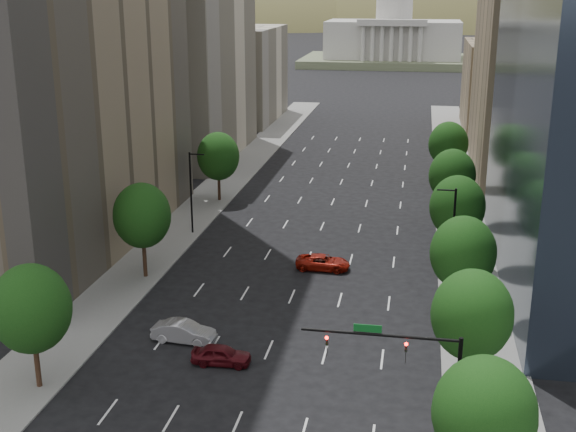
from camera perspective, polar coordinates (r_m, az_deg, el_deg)
The scene contains 23 objects.
sidewalk_left at distance 77.59m, azimuth -9.79°, elevation -2.35°, with size 6.00×200.00×0.15m, color slate.
sidewalk_right at distance 73.45m, azimuth 13.68°, elevation -3.74°, with size 6.00×200.00×0.15m, color slate.
midrise_cream_left at distance 117.29m, azimuth -7.55°, elevation 13.04°, with size 14.00×30.00×35.00m, color beige.
filler_left at distance 149.75m, azimuth -3.61°, elevation 10.76°, with size 14.00×26.00×18.00m, color beige.
parking_tan_right at distance 110.16m, azimuth 18.14°, elevation 10.79°, with size 14.00×30.00×30.00m, color #8C7759.
filler_right at distance 143.50m, azimuth 16.18°, elevation 9.45°, with size 14.00×26.00×16.00m, color #8C7759.
tree_right_0 at distance 39.48m, azimuth 14.76°, elevation -14.41°, with size 5.20×5.20×8.39m.
tree_right_1 at distance 49.04m, azimuth 13.88°, elevation -7.35°, with size 5.20×5.20×8.75m.
tree_right_2 at distance 60.21m, azimuth 13.23°, elevation -2.78°, with size 5.20×5.20×8.61m.
tree_right_3 at distance 71.53m, azimuth 12.81°, elevation 0.68°, with size 5.20×5.20×8.89m.
tree_right_4 at distance 85.16m, azimuth 12.43°, elevation 3.04°, with size 5.20×5.20×8.46m.
tree_right_5 at distance 100.70m, azimuth 12.15°, elevation 5.38°, with size 5.20×5.20×8.75m.
tree_left_0 at distance 51.27m, azimuth -19.03°, elevation -6.71°, with size 5.20×5.20×8.75m.
tree_left_1 at distance 68.15m, azimuth -11.09°, elevation 0.03°, with size 5.20×5.20×8.97m.
tree_left_2 at distance 92.11m, azimuth -5.35°, elevation 4.57°, with size 5.20×5.20×8.68m.
streetlight_rn at distance 67.04m, azimuth 12.43°, elevation -1.35°, with size 1.70×0.20×9.00m.
streetlight_ln at distance 80.05m, azimuth -7.38°, elevation 1.95°, with size 1.70×0.20×9.00m.
traffic_signal at distance 43.74m, azimuth 9.65°, elevation -11.07°, with size 9.12×0.40×7.38m.
capitol at distance 259.09m, azimuth 8.03°, elevation 13.25°, with size 60.00×40.00×35.20m.
foothills at distance 611.81m, azimuth 12.54°, elevation 10.85°, with size 720.00×413.00×263.00m.
car_maroon at distance 53.85m, azimuth -5.11°, elevation -10.52°, with size 1.70×4.24×1.44m, color #450B11.
car_silver at distance 57.27m, azimuth -7.96°, elevation -8.76°, with size 1.69×4.84×1.59m, color #AAA9AE.
car_red_far at distance 70.61m, azimuth 2.69°, elevation -3.55°, with size 2.35×5.09×1.41m, color maroon.
Camera 1 is at (10.08, -8.62, 25.71)m, focal length 46.54 mm.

